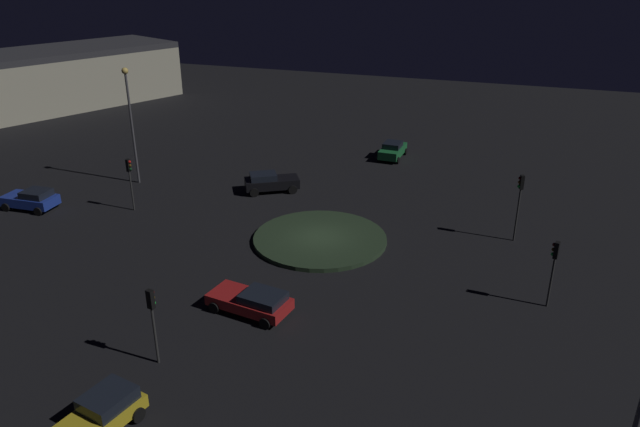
% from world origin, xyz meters
% --- Properties ---
extents(ground_plane, '(113.58, 113.58, 0.00)m').
position_xyz_m(ground_plane, '(0.00, 0.00, 0.00)').
color(ground_plane, black).
extents(roundabout_island, '(8.63, 8.63, 0.28)m').
position_xyz_m(roundabout_island, '(0.00, 0.00, 0.14)').
color(roundabout_island, '#263823').
rests_on(roundabout_island, ground_plane).
extents(car_yellow, '(2.67, 4.61, 1.42)m').
position_xyz_m(car_yellow, '(2.49, 18.87, 0.72)').
color(car_yellow, gold).
rests_on(car_yellow, ground_plane).
extents(car_green, '(2.06, 3.94, 1.51)m').
position_xyz_m(car_green, '(-0.52, -18.31, 0.77)').
color(car_green, '#1E7238').
rests_on(car_green, ground_plane).
extents(car_blue, '(3.93, 2.26, 1.48)m').
position_xyz_m(car_blue, '(21.50, 2.00, 0.76)').
color(car_blue, '#1E38A5').
rests_on(car_blue, ground_plane).
extents(car_red, '(4.52, 2.61, 1.30)m').
position_xyz_m(car_red, '(0.46, 9.12, 0.69)').
color(car_red, red).
rests_on(car_red, ground_plane).
extents(car_black, '(4.44, 3.64, 1.52)m').
position_xyz_m(car_black, '(6.58, -6.97, 0.80)').
color(car_black, black).
rests_on(car_black, ground_plane).
extents(traffic_light_east, '(0.36, 0.30, 3.88)m').
position_xyz_m(traffic_light_east, '(14.37, -0.25, 2.77)').
color(traffic_light_east, '#2D2D2D').
rests_on(traffic_light_east, ground_plane).
extents(traffic_light_west, '(0.39, 0.36, 4.48)m').
position_xyz_m(traffic_light_west, '(-11.81, -4.20, 3.17)').
color(traffic_light_west, '#2D2D2D').
rests_on(traffic_light_west, ground_plane).
extents(traffic_light_north, '(0.34, 0.38, 3.79)m').
position_xyz_m(traffic_light_north, '(2.73, 14.28, 2.71)').
color(traffic_light_north, '#2D2D2D').
rests_on(traffic_light_north, ground_plane).
extents(traffic_light_west_near, '(0.38, 0.34, 3.76)m').
position_xyz_m(traffic_light_west_near, '(-13.87, 3.41, 2.69)').
color(traffic_light_west_near, '#2D2D2D').
rests_on(traffic_light_west_near, ground_plane).
extents(streetlamp_northwest, '(0.50, 0.50, 9.62)m').
position_xyz_m(streetlamp_northwest, '(-15.34, 18.62, 5.99)').
color(streetlamp_northwest, '#4C4C51').
rests_on(streetlamp_northwest, ground_plane).
extents(streetlamp_east, '(0.50, 0.50, 9.23)m').
position_xyz_m(streetlamp_east, '(17.47, -5.24, 5.82)').
color(streetlamp_east, '#4C4C51').
rests_on(streetlamp_east, ground_plane).
extents(store_building, '(22.62, 33.72, 6.76)m').
position_xyz_m(store_building, '(43.30, -23.08, 3.38)').
color(store_building, '#B7B299').
rests_on(store_building, ground_plane).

